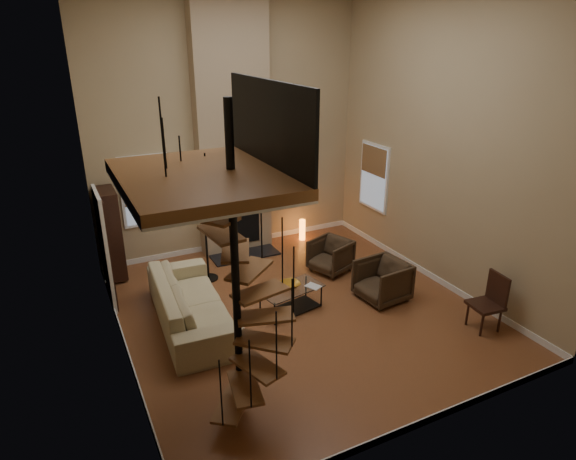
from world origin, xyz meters
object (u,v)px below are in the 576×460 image
armchair_near (333,255)px  floor_lamp (204,213)px  side_chair (490,300)px  sofa (190,302)px  coffee_table (291,296)px  accent_lamp (302,230)px  armchair_far (385,280)px  hutch (110,233)px

armchair_near → floor_lamp: size_ratio=0.43×
side_chair → sofa: bearing=151.9°
coffee_table → accent_lamp: accent_lamp is taller
armchair_far → side_chair: 1.87m
armchair_far → coffee_table: bearing=-105.6°
sofa → coffee_table: 1.76m
armchair_far → coffee_table: size_ratio=0.70×
coffee_table → side_chair: side_chair is taller
side_chair → floor_lamp: bearing=134.0°
hutch → coffee_table: (2.62, -2.79, -0.67)m
accent_lamp → side_chair: 4.89m
sofa → side_chair: (4.43, -2.36, 0.13)m
sofa → accent_lamp: 4.19m
armchair_far → coffee_table: armchair_far is taller
armchair_near → accent_lamp: size_ratio=1.48×
hutch → sofa: bearing=-69.1°
sofa → armchair_far: sofa is taller
hutch → coffee_table: size_ratio=1.47×
hutch → sofa: size_ratio=0.65×
armchair_far → floor_lamp: floor_lamp is taller
armchair_near → armchair_far: 1.45m
sofa → armchair_near: 3.29m
sofa → side_chair: bearing=-114.4°
floor_lamp → accent_lamp: size_ratio=3.41×
side_chair → hutch: bearing=138.4°
armchair_far → floor_lamp: (-2.75, 2.18, 1.06)m
armchair_near → side_chair: bearing=1.2°
sofa → side_chair: size_ratio=2.75×
floor_lamp → side_chair: size_ratio=1.73×
floor_lamp → side_chair: floor_lamp is taller
coffee_table → floor_lamp: floor_lamp is taller
hutch → armchair_near: hutch is taller
floor_lamp → coffee_table: bearing=-62.8°
sofa → armchair_far: 3.59m
armchair_far → sofa: bearing=-107.0°
sofa → armchair_near: (3.22, 0.67, -0.04)m
sofa → armchair_far: bearing=-98.3°
armchair_far → accent_lamp: (-0.09, 3.16, -0.10)m
coffee_table → armchair_far: bearing=-10.6°
armchair_near → armchair_far: (0.30, -1.42, 0.00)m
floor_lamp → armchair_near: bearing=-17.3°
sofa → hutch: bearing=24.6°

